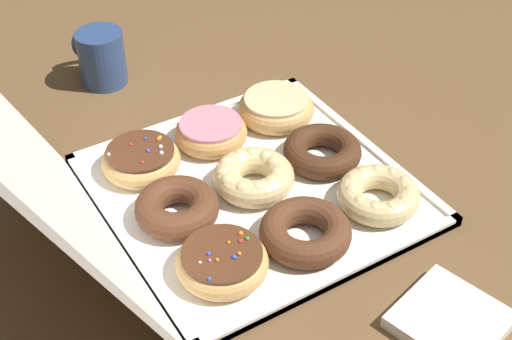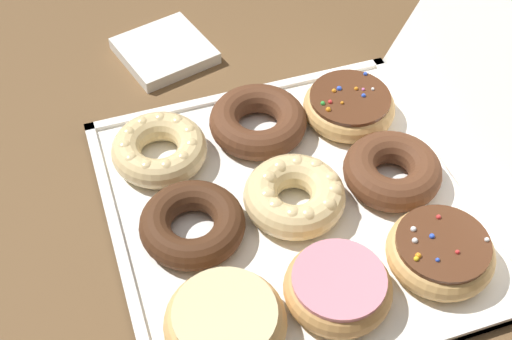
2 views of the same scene
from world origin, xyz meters
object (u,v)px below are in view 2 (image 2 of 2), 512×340
object	(u,v)px
chocolate_cake_ring_donut_7	(391,168)
cruller_donut_0	(159,148)
donut_box	(293,210)
napkin_stack	(165,51)
glazed_ring_donut_2	(225,321)
chocolate_cake_ring_donut_3	(261,121)
sprinkle_donut_6	(349,106)
sprinkle_donut_8	(440,252)
pink_frosted_donut_5	(340,287)
cruller_donut_4	(299,195)
chocolate_cake_ring_donut_1	(191,221)

from	to	relation	value
chocolate_cake_ring_donut_7	cruller_donut_0	bearing A→B (deg)	-115.14
donut_box	chocolate_cake_ring_donut_7	bearing A→B (deg)	91.96
donut_box	napkin_stack	world-z (taller)	napkin_stack
glazed_ring_donut_2	chocolate_cake_ring_donut_3	size ratio (longest dim) A/B	1.00
sprinkle_donut_6	napkin_stack	world-z (taller)	sprinkle_donut_6
donut_box	sprinkle_donut_6	world-z (taller)	sprinkle_donut_6
cruller_donut_0	napkin_stack	xyz separation A→B (m)	(-0.20, 0.05, -0.02)
sprinkle_donut_8	chocolate_cake_ring_donut_7	bearing A→B (deg)	178.99
pink_frosted_donut_5	napkin_stack	distance (m)	0.44
chocolate_cake_ring_donut_7	donut_box	bearing A→B (deg)	-88.04
donut_box	cruller_donut_0	world-z (taller)	cruller_donut_0
cruller_donut_4	pink_frosted_donut_5	size ratio (longest dim) A/B	1.04
sprinkle_donut_8	napkin_stack	xyz separation A→B (m)	(-0.43, -0.19, -0.02)
chocolate_cake_ring_donut_1	donut_box	bearing A→B (deg)	87.98
sprinkle_donut_6	napkin_stack	xyz separation A→B (m)	(-0.20, -0.19, -0.02)
cruller_donut_4	pink_frosted_donut_5	distance (m)	0.12
chocolate_cake_ring_donut_3	cruller_donut_4	distance (m)	0.13
donut_box	pink_frosted_donut_5	world-z (taller)	pink_frosted_donut_5
pink_frosted_donut_5	sprinkle_donut_8	bearing A→B (deg)	92.80
sprinkle_donut_8	napkin_stack	size ratio (longest dim) A/B	0.99
sprinkle_donut_6	chocolate_cake_ring_donut_7	xyz separation A→B (m)	(0.11, 0.00, 0.00)
cruller_donut_0	chocolate_cake_ring_donut_1	world-z (taller)	cruller_donut_0
cruller_donut_4	sprinkle_donut_6	distance (m)	0.16
chocolate_cake_ring_donut_7	napkin_stack	bearing A→B (deg)	-148.67
sprinkle_donut_8	napkin_stack	bearing A→B (deg)	-156.55
cruller_donut_0	glazed_ring_donut_2	bearing A→B (deg)	1.73
donut_box	sprinkle_donut_8	distance (m)	0.17
pink_frosted_donut_5	sprinkle_donut_6	bearing A→B (deg)	154.39
donut_box	pink_frosted_donut_5	bearing A→B (deg)	0.80
donut_box	chocolate_cake_ring_donut_3	world-z (taller)	chocolate_cake_ring_donut_3
chocolate_cake_ring_donut_7	sprinkle_donut_8	xyz separation A→B (m)	(0.12, -0.00, 0.00)
chocolate_cake_ring_donut_1	cruller_donut_4	bearing A→B (deg)	87.51
glazed_ring_donut_2	chocolate_cake_ring_donut_7	xyz separation A→B (m)	(-0.13, 0.23, -0.00)
chocolate_cake_ring_donut_3	napkin_stack	xyz separation A→B (m)	(-0.19, -0.08, -0.02)
chocolate_cake_ring_donut_1	glazed_ring_donut_2	bearing A→B (deg)	-0.34
glazed_ring_donut_2	sprinkle_donut_6	size ratio (longest dim) A/B	1.04
pink_frosted_donut_5	napkin_stack	size ratio (longest dim) A/B	0.96
chocolate_cake_ring_donut_1	napkin_stack	size ratio (longest dim) A/B	1.00
chocolate_cake_ring_donut_1	cruller_donut_4	size ratio (longest dim) A/B	1.01
cruller_donut_0	pink_frosted_donut_5	bearing A→B (deg)	27.60
chocolate_cake_ring_donut_1	pink_frosted_donut_5	xyz separation A→B (m)	(0.13, 0.12, 0.00)
chocolate_cake_ring_donut_3	napkin_stack	bearing A→B (deg)	-158.48
pink_frosted_donut_5	sprinkle_donut_6	world-z (taller)	sprinkle_donut_6
chocolate_cake_ring_donut_3	sprinkle_donut_8	distance (m)	0.27
napkin_stack	pink_frosted_donut_5	bearing A→B (deg)	9.49
chocolate_cake_ring_donut_1	glazed_ring_donut_2	size ratio (longest dim) A/B	0.96
donut_box	pink_frosted_donut_5	distance (m)	0.12
glazed_ring_donut_2	chocolate_cake_ring_donut_7	distance (m)	0.27
donut_box	cruller_donut_0	size ratio (longest dim) A/B	3.59
glazed_ring_donut_2	chocolate_cake_ring_donut_7	size ratio (longest dim) A/B	1.06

